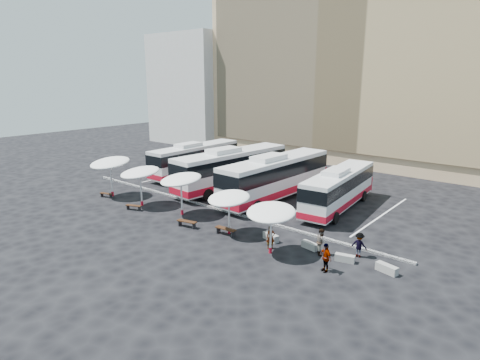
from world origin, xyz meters
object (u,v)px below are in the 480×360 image
Objects in this scene: bus_0 at (195,158)px; wood_bench_3 at (226,230)px; bus_1 at (232,167)px; bus_3 at (339,188)px; sunshade_2 at (181,180)px; conc_bench_1 at (310,246)px; sunshade_1 at (140,173)px; conc_bench_0 at (271,237)px; bus_2 at (276,176)px; sunshade_3 at (229,198)px; conc_bench_3 at (387,269)px; wood_bench_0 at (106,194)px; wood_bench_2 at (187,222)px; wood_bench_1 at (134,206)px; passenger_3 at (359,245)px; sunshade_0 at (110,163)px; conc_bench_2 at (345,258)px; passenger_2 at (325,257)px; sunshade_4 at (271,212)px; passenger_0 at (271,238)px; passenger_1 at (322,242)px.

wood_bench_3 is at bearing -37.99° from bus_0.
bus_1 is 11.28m from bus_3.
sunshade_2 is 3.61× the size of conc_bench_1.
sunshade_1 reaches higher than conc_bench_0.
bus_2 is 4.32× the size of sunshade_3.
conc_bench_3 is (16.78, 0.68, -2.74)m from sunshade_2.
wood_bench_2 is at bearing -2.19° from wood_bench_0.
wood_bench_0 is at bearing 177.81° from wood_bench_2.
bus_3 is 17.68m from wood_bench_1.
wood_bench_0 is at bearing -178.96° from wood_bench_3.
sunshade_2 is 1.37× the size of sunshade_3.
sunshade_0 is at bearing 3.17° from passenger_3.
wood_bench_1 is at bearing -95.89° from bus_1.
passenger_3 is (18.67, 3.54, 0.47)m from wood_bench_1.
sunshade_0 is 3.20× the size of conc_bench_2.
passenger_2 is 3.20m from passenger_3.
bus_3 is (5.82, 1.09, -0.33)m from bus_2.
conc_bench_1 is 0.92× the size of conc_bench_3.
wood_bench_1 is (-14.05, -0.42, -2.44)m from sunshade_4.
bus_2 is at bearing -175.23° from bus_3.
conc_bench_2 is at bearing -67.11° from bus_3.
conc_bench_1 is (8.26, -7.91, -1.97)m from bus_2.
sunshade_3 is 0.81× the size of sunshade_4.
bus_3 is at bearing 10.16° from bus_1.
sunshade_0 is 15.13m from wood_bench_3.
bus_3 is 10.70m from conc_bench_2.
sunshade_2 reaches higher than conc_bench_3.
wood_bench_0 is 0.86× the size of passenger_3.
wood_bench_0 is at bearing -120.61° from bus_1.
bus_3 reaches higher than wood_bench_3.
wood_bench_2 is at bearing -5.42° from sunshade_0.
conc_bench_3 reaches higher than conc_bench_1.
conc_bench_2 is (2.63, -0.28, -0.00)m from conc_bench_1.
conc_bench_2 is at bearing -29.04° from passenger_0.
sunshade_1 is at bearing -67.84° from bus_0.
wood_bench_3 reaches higher than wood_bench_0.
bus_0 is 11.16m from sunshade_0.
wood_bench_2 is 1.06× the size of passenger_0.
wood_bench_0 is 0.89× the size of passenger_0.
wood_bench_1 reaches higher than wood_bench_0.
wood_bench_2 is 12.03m from conc_bench_2.
passenger_3 is at bearing 16.81° from conc_bench_1.
bus_1 is at bearing 128.72° from wood_bench_3.
bus_0 is 0.90× the size of bus_2.
bus_0 is at bearing -22.63° from passenger_3.
wood_bench_3 is (-4.27, 0.45, -2.38)m from sunshade_4.
bus_0 is 7.81× the size of passenger_0.
wood_bench_0 is 11.59m from wood_bench_2.
bus_1 reaches higher than sunshade_1.
passenger_1 is at bearing -15.15° from conc_bench_1.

